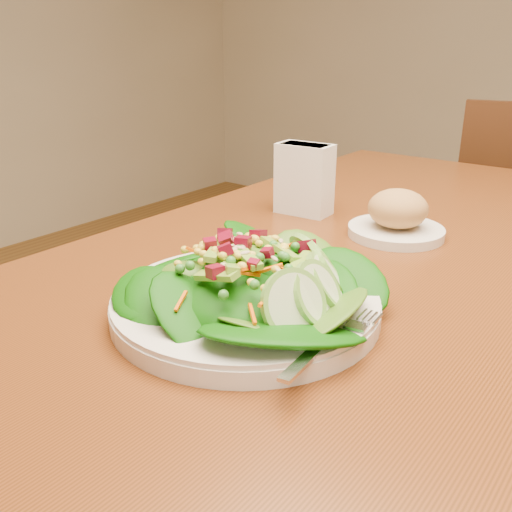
# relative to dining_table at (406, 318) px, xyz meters

# --- Properties ---
(dining_table) EXTENTS (0.90, 1.40, 0.75)m
(dining_table) POSITION_rel_dining_table_xyz_m (0.00, 0.00, 0.00)
(dining_table) COLOR #652F12
(dining_table) RESTS_ON ground_plane
(salad_plate) EXTENTS (0.31, 0.31, 0.09)m
(salad_plate) POSITION_rel_dining_table_xyz_m (-0.07, -0.29, 0.13)
(salad_plate) COLOR silver
(salad_plate) RESTS_ON dining_table
(bread_plate) EXTENTS (0.15, 0.15, 0.08)m
(bread_plate) POSITION_rel_dining_table_xyz_m (-0.06, 0.07, 0.13)
(bread_plate) COLOR silver
(bread_plate) RESTS_ON dining_table
(napkin_holder) EXTENTS (0.10, 0.06, 0.13)m
(napkin_holder) POSITION_rel_dining_table_xyz_m (-0.25, 0.09, 0.17)
(napkin_holder) COLOR white
(napkin_holder) RESTS_ON dining_table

